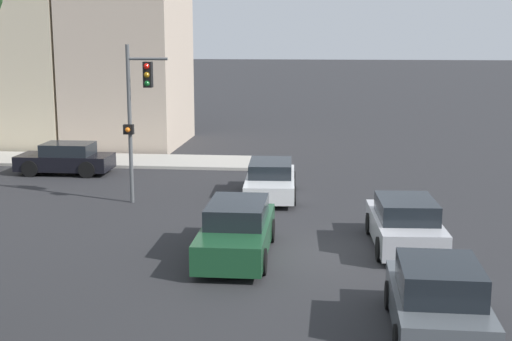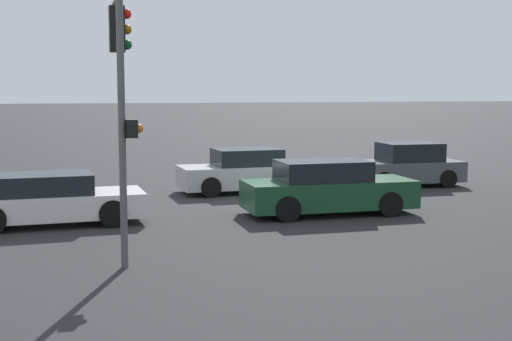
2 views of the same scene
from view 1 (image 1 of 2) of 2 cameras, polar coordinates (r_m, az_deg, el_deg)
The scene contains 8 objects.
ground_plane at distance 20.22m, azimuth 5.23°, elevation -6.61°, with size 300.00×300.00×0.00m, color #28282B.
rowhouse_backdrop at distance 41.67m, azimuth -17.24°, elevation 9.82°, with size 8.32×17.61×12.17m.
traffic_signal at distance 25.72m, azimuth -9.45°, elevation 5.41°, with size 0.57×1.60×5.69m.
crossing_car_0 at distance 19.74m, azimuth -1.54°, elevation -4.84°, with size 4.73×1.92×1.50m.
crossing_car_1 at distance 20.92m, azimuth 11.82°, elevation -4.22°, with size 4.30×2.07×1.47m.
crossing_car_2 at distance 15.22m, azimuth 14.32°, elevation -10.04°, with size 3.94×1.94×1.55m.
crossing_car_3 at distance 26.89m, azimuth 1.16°, elevation -0.74°, with size 4.71×2.09×1.32m.
parked_car_0 at distance 32.32m, azimuth -14.97°, elevation 0.90°, with size 1.90×4.07×1.36m.
Camera 1 is at (-19.28, -0.16, 6.08)m, focal length 50.00 mm.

